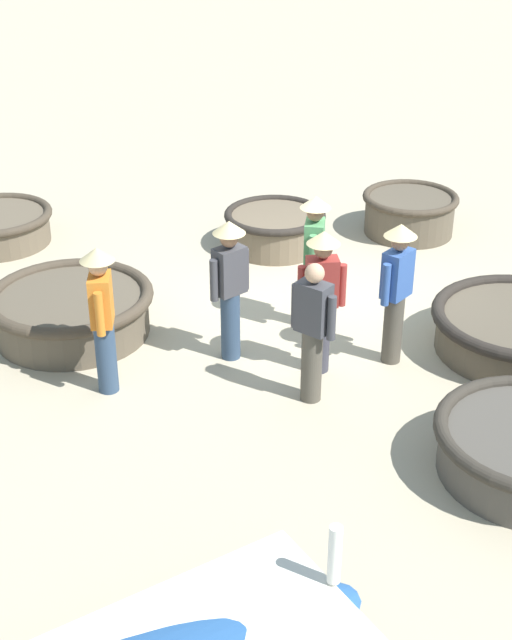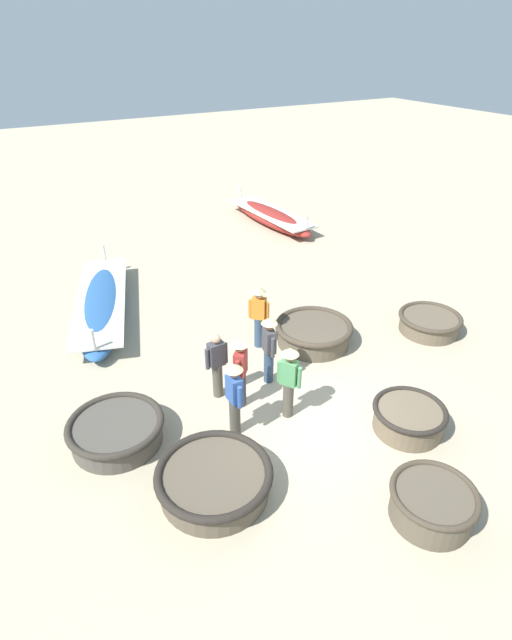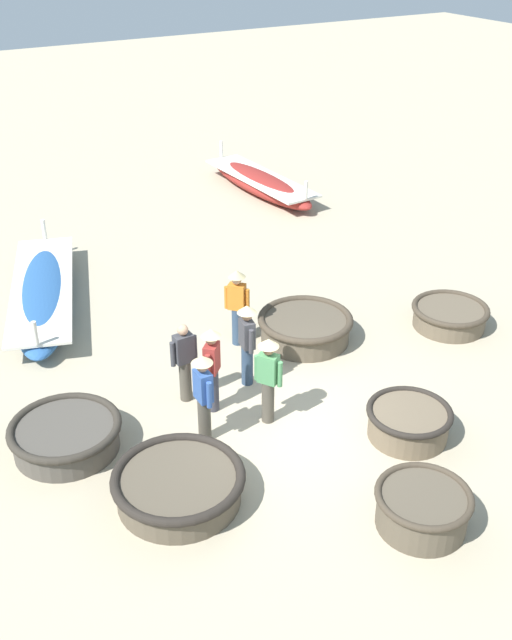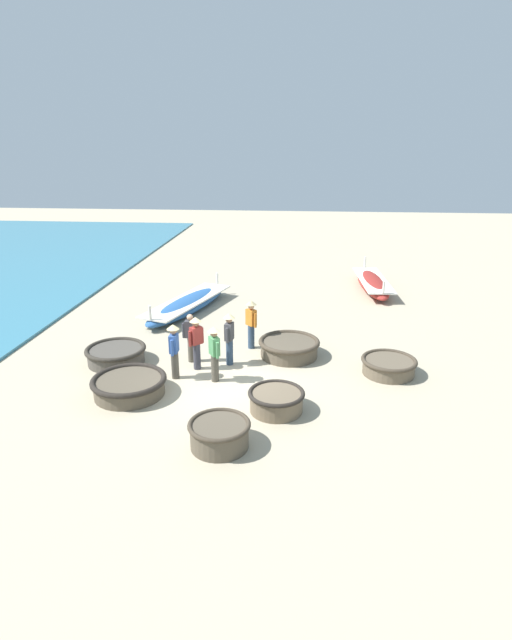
# 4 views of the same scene
# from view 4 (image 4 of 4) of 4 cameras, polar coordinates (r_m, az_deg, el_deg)

# --- Properties ---
(ground_plane) EXTENTS (80.00, 80.00, 0.00)m
(ground_plane) POSITION_cam_4_polar(r_m,az_deg,el_deg) (14.44, -4.04, -7.30)
(ground_plane) COLOR tan
(coracle_weathered) EXTENTS (1.98, 1.98, 0.56)m
(coracle_weathered) POSITION_cam_4_polar(r_m,az_deg,el_deg) (16.14, 3.80, -3.11)
(coracle_weathered) COLOR brown
(coracle_weathered) RESTS_ON ground
(coracle_front_left) EXTENTS (2.05, 2.05, 0.52)m
(coracle_front_left) POSITION_cam_4_polar(r_m,az_deg,el_deg) (14.13, -14.30, -7.22)
(coracle_front_left) COLOR brown
(coracle_front_left) RESTS_ON ground
(coracle_far_left) EXTENTS (1.88, 1.88, 0.53)m
(coracle_far_left) POSITION_cam_4_polar(r_m,az_deg,el_deg) (16.24, -15.71, -3.77)
(coracle_far_left) COLOR #4C473F
(coracle_far_left) RESTS_ON ground
(coracle_far_right) EXTENTS (1.46, 1.46, 0.56)m
(coracle_far_right) POSITION_cam_4_polar(r_m,az_deg,el_deg) (12.93, 2.34, -9.13)
(coracle_far_right) COLOR brown
(coracle_far_right) RESTS_ON ground
(coracle_nearest) EXTENTS (1.64, 1.64, 0.50)m
(coracle_nearest) POSITION_cam_4_polar(r_m,az_deg,el_deg) (15.41, 14.93, -5.04)
(coracle_nearest) COLOR brown
(coracle_nearest) RESTS_ON ground
(coracle_upturned) EXTENTS (1.43, 1.43, 0.61)m
(coracle_upturned) POSITION_cam_4_polar(r_m,az_deg,el_deg) (11.54, -4.20, -12.81)
(coracle_upturned) COLOR brown
(coracle_upturned) RESTS_ON ground
(long_boat_green_hull) EXTENTS (2.96, 5.88, 1.01)m
(long_boat_green_hull) POSITION_cam_4_polar(r_m,az_deg,el_deg) (20.65, -7.79, 1.79)
(long_boat_green_hull) COLOR #285693
(long_boat_green_hull) RESTS_ON ground
(long_boat_ochre_hull) EXTENTS (1.46, 5.24, 1.05)m
(long_boat_ochre_hull) POSITION_cam_4_polar(r_m,az_deg,el_deg) (24.21, 13.18, 4.10)
(long_boat_ochre_hull) COLOR maroon
(long_boat_ochre_hull) RESTS_ON ground
(fisherman_by_coracle) EXTENTS (0.36, 0.52, 1.67)m
(fisherman_by_coracle) POSITION_cam_4_polar(r_m,az_deg,el_deg) (15.30, -3.08, -1.78)
(fisherman_by_coracle) COLOR #2D425B
(fisherman_by_coracle) RESTS_ON ground
(fisherman_hauling) EXTENTS (0.53, 0.24, 1.57)m
(fisherman_hauling) POSITION_cam_4_polar(r_m,az_deg,el_deg) (15.65, -7.46, -1.89)
(fisherman_hauling) COLOR #4C473D
(fisherman_hauling) RESTS_ON ground
(fisherman_with_hat) EXTENTS (0.36, 0.53, 1.67)m
(fisherman_with_hat) POSITION_cam_4_polar(r_m,az_deg,el_deg) (14.56, -9.34, -3.14)
(fisherman_with_hat) COLOR #4C473D
(fisherman_with_hat) RESTS_ON ground
(fisherman_standing_left) EXTENTS (0.39, 0.41, 1.67)m
(fisherman_standing_left) POSITION_cam_4_polar(r_m,az_deg,el_deg) (15.07, -6.84, -2.23)
(fisherman_standing_left) COLOR #383842
(fisherman_standing_left) RESTS_ON ground
(fisherman_standing_right) EXTENTS (0.40, 0.41, 1.67)m
(fisherman_standing_right) POSITION_cam_4_polar(r_m,az_deg,el_deg) (16.51, -0.56, -0.13)
(fisherman_standing_right) COLOR #2D425B
(fisherman_standing_right) RESTS_ON ground
(fisherman_crouching) EXTENTS (0.37, 0.46, 1.67)m
(fisherman_crouching) POSITION_cam_4_polar(r_m,az_deg,el_deg) (14.24, -4.78, -3.47)
(fisherman_crouching) COLOR #4C473D
(fisherman_crouching) RESTS_ON ground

